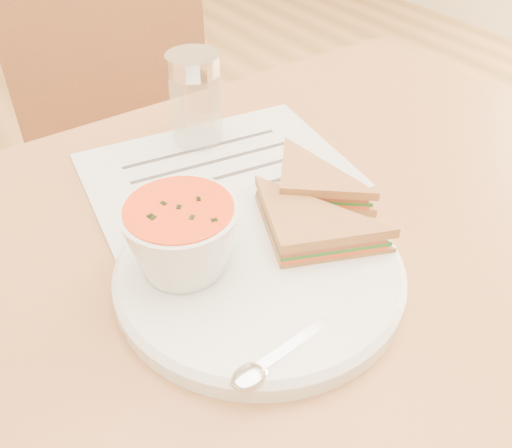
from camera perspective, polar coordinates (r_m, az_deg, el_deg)
dining_table at (r=0.88m, az=0.96°, el=-21.07°), size 1.00×0.70×0.75m
chair_far at (r=1.15m, az=-10.75°, el=-0.45°), size 0.44×0.44×0.83m
plate at (r=0.55m, az=0.34°, el=-4.89°), size 0.34×0.34×0.02m
soup_bowl at (r=0.52m, az=-7.41°, el=-1.69°), size 0.11×0.11×0.07m
sandwich_half_a at (r=0.52m, az=2.49°, el=-3.67°), size 0.15×0.15×0.03m
sandwich_half_b at (r=0.58m, az=2.33°, el=2.37°), size 0.14×0.14×0.03m
spoon at (r=0.47m, az=3.80°, el=-11.96°), size 0.16×0.05×0.01m
paper_menu at (r=0.69m, az=-3.93°, el=5.37°), size 0.34×0.27×0.00m
condiment_shaker at (r=0.73m, az=-6.06°, el=12.22°), size 0.07×0.07×0.12m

